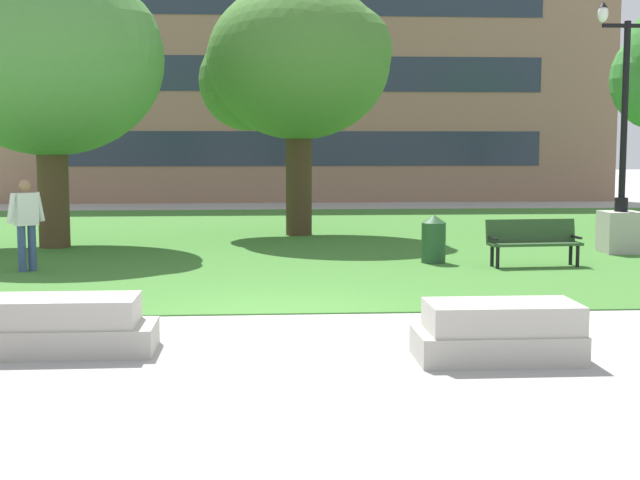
{
  "coord_description": "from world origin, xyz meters",
  "views": [
    {
      "loc": [
        -0.3,
        -12.26,
        2.37
      ],
      "look_at": [
        0.45,
        -1.4,
        1.2
      ],
      "focal_mm": 50.0,
      "sensor_mm": 36.0,
      "label": 1
    }
  ],
  "objects_px": {
    "concrete_block_center": "(71,326)",
    "person_bystander_near_lawn": "(26,220)",
    "concrete_block_left": "(499,332)",
    "trash_bin": "(434,239)",
    "park_bench_near_left": "(533,239)",
    "lamp_post_left": "(621,203)"
  },
  "relations": [
    {
      "from": "park_bench_near_left",
      "to": "lamp_post_left",
      "type": "height_order",
      "value": "lamp_post_left"
    },
    {
      "from": "trash_bin",
      "to": "person_bystander_near_lawn",
      "type": "height_order",
      "value": "person_bystander_near_lawn"
    },
    {
      "from": "concrete_block_center",
      "to": "person_bystander_near_lawn",
      "type": "bearing_deg",
      "value": 108.1
    },
    {
      "from": "lamp_post_left",
      "to": "person_bystander_near_lawn",
      "type": "xyz_separation_m",
      "value": [
        -12.16,
        -2.05,
        -0.11
      ]
    },
    {
      "from": "concrete_block_center",
      "to": "park_bench_near_left",
      "type": "relative_size",
      "value": 1.01
    },
    {
      "from": "park_bench_near_left",
      "to": "lamp_post_left",
      "type": "distance_m",
      "value": 3.29
    },
    {
      "from": "concrete_block_center",
      "to": "person_bystander_near_lawn",
      "type": "distance_m",
      "value": 6.93
    },
    {
      "from": "concrete_block_center",
      "to": "person_bystander_near_lawn",
      "type": "height_order",
      "value": "person_bystander_near_lawn"
    },
    {
      "from": "concrete_block_left",
      "to": "park_bench_near_left",
      "type": "distance_m",
      "value": 7.78
    },
    {
      "from": "park_bench_near_left",
      "to": "lamp_post_left",
      "type": "bearing_deg",
      "value": 37.76
    },
    {
      "from": "concrete_block_center",
      "to": "person_bystander_near_lawn",
      "type": "relative_size",
      "value": 1.08
    },
    {
      "from": "lamp_post_left",
      "to": "park_bench_near_left",
      "type": "bearing_deg",
      "value": -142.24
    },
    {
      "from": "concrete_block_center",
      "to": "lamp_post_left",
      "type": "height_order",
      "value": "lamp_post_left"
    },
    {
      "from": "trash_bin",
      "to": "person_bystander_near_lawn",
      "type": "distance_m",
      "value": 7.82
    },
    {
      "from": "concrete_block_left",
      "to": "concrete_block_center",
      "type": "bearing_deg",
      "value": 171.87
    },
    {
      "from": "concrete_block_left",
      "to": "park_bench_near_left",
      "type": "bearing_deg",
      "value": 69.99
    },
    {
      "from": "concrete_block_center",
      "to": "park_bench_near_left",
      "type": "height_order",
      "value": "park_bench_near_left"
    },
    {
      "from": "trash_bin",
      "to": "person_bystander_near_lawn",
      "type": "xyz_separation_m",
      "value": [
        -7.78,
        -0.68,
        0.48
      ]
    },
    {
      "from": "park_bench_near_left",
      "to": "trash_bin",
      "type": "xyz_separation_m",
      "value": [
        -1.83,
        0.62,
        -0.04
      ]
    },
    {
      "from": "concrete_block_left",
      "to": "trash_bin",
      "type": "relative_size",
      "value": 1.87
    },
    {
      "from": "park_bench_near_left",
      "to": "trash_bin",
      "type": "relative_size",
      "value": 1.91
    },
    {
      "from": "concrete_block_left",
      "to": "lamp_post_left",
      "type": "relative_size",
      "value": 0.34
    }
  ]
}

